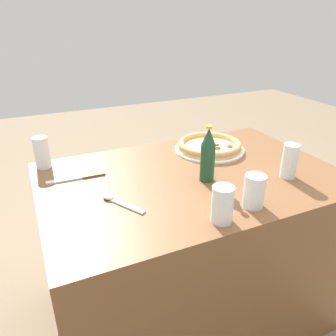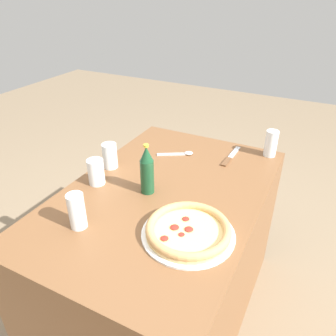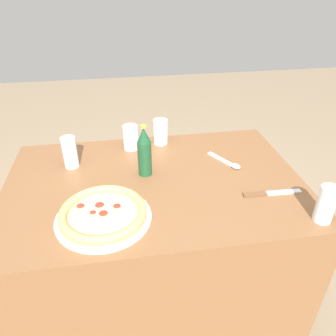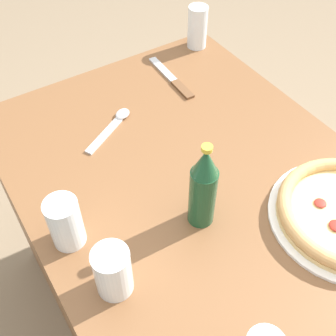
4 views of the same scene
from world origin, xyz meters
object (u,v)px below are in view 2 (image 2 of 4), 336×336
spoon (181,154)px  pizza_margherita (188,230)px  glass_orange_juice (96,173)px  glass_lemonade (77,213)px  beer_bottle (147,170)px  glass_mango_juice (271,144)px  knife (230,157)px  glass_cola (110,157)px

spoon → pizza_margherita: bearing=-152.9°
pizza_margherita → glass_orange_juice: (0.13, 0.49, 0.03)m
glass_lemonade → spoon: 0.69m
glass_orange_juice → beer_bottle: 0.24m
pizza_margherita → beer_bottle: 0.32m
glass_orange_juice → glass_mango_juice: 0.87m
spoon → knife: bearing=-70.8°
knife → spoon: (-0.08, 0.24, 0.00)m
glass_orange_juice → beer_bottle: size_ratio=0.52×
beer_bottle → glass_orange_juice: bearing=100.5°
glass_mango_juice → beer_bottle: (-0.57, 0.39, 0.04)m
glass_mango_juice → knife: size_ratio=0.59×
glass_cola → spoon: 0.37m
pizza_margherita → glass_orange_juice: size_ratio=2.87×
pizza_margherita → spoon: (0.54, 0.28, -0.02)m
glass_lemonade → beer_bottle: (0.31, -0.11, 0.04)m
glass_orange_juice → spoon: glass_orange_juice is taller
pizza_margherita → glass_lemonade: glass_lemonade is taller
beer_bottle → glass_cola: bearing=68.7°
glass_mango_juice → glass_orange_juice: bearing=134.5°
glass_lemonade → knife: size_ratio=0.60×
glass_mango_juice → beer_bottle: 0.69m
pizza_margherita → spoon: bearing=27.1°
knife → glass_cola: bearing=126.0°
spoon → glass_cola: bearing=137.3°
pizza_margherita → glass_mango_juice: 0.75m
glass_mango_juice → spoon: (-0.20, 0.40, -0.06)m
spoon → glass_lemonade: bearing=172.0°
pizza_margherita → glass_mango_juice: (0.74, -0.13, 0.04)m
pizza_margherita → glass_lemonade: 0.40m
beer_bottle → spoon: (0.37, 0.01, -0.10)m
knife → pizza_margherita: bearing=-176.1°
glass_mango_juice → spoon: glass_mango_juice is taller
beer_bottle → knife: beer_bottle is taller
glass_orange_juice → beer_bottle: (0.04, -0.23, 0.05)m
beer_bottle → knife: 0.51m
glass_cola → glass_mango_juice: (0.46, -0.65, 0.01)m
glass_orange_juice → spoon: bearing=-27.6°
glass_orange_juice → glass_lemonade: size_ratio=0.84×
beer_bottle → spoon: size_ratio=1.27×
pizza_margherita → glass_orange_juice: glass_orange_juice is taller
glass_cola → beer_bottle: size_ratio=0.55×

